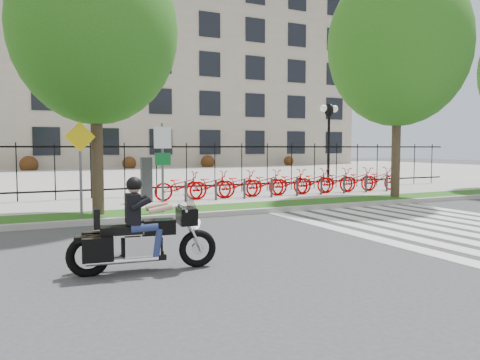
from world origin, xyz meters
name	(u,v)px	position (x,y,z in m)	size (l,w,h in m)	color
ground	(278,244)	(0.00, 0.00, 0.00)	(120.00, 120.00, 0.00)	#363638
curb	(205,215)	(0.00, 4.10, 0.07)	(60.00, 0.20, 0.15)	#9C9993
grass_verge	(195,211)	(0.00, 4.95, 0.07)	(60.00, 1.50, 0.15)	#255715
sidewalk	(170,202)	(0.00, 7.45, 0.07)	(60.00, 3.50, 0.15)	#ABA7A0
plaza	(95,175)	(0.00, 25.00, 0.05)	(80.00, 34.00, 0.10)	#ABA7A0
crosswalk_stripes	(446,227)	(4.83, 0.00, 0.01)	(5.70, 8.00, 0.01)	silver
iron_fence	(156,169)	(0.00, 9.20, 1.15)	(30.00, 0.06, 2.00)	black
office_building	(65,72)	(0.00, 44.92, 9.97)	(60.00, 21.90, 20.15)	gray
lamp_post_right	(329,124)	(10.00, 12.00, 3.21)	(1.06, 0.70, 4.25)	black
street_tree_1	(95,30)	(-2.80, 4.95, 5.11)	(4.41, 4.41, 7.51)	#34261C
street_tree_2	(398,45)	(7.88, 4.95, 5.68)	(5.11, 5.11, 8.48)	#34261C
bike_share_station	(289,182)	(4.64, 7.20, 0.65)	(11.12, 0.87, 1.50)	#2D2D33
sign_pole_regulatory	(163,156)	(-1.08, 4.58, 1.74)	(0.50, 0.09, 2.50)	#59595B
sign_pole_warning	(80,156)	(-3.28, 4.58, 1.74)	(0.78, 0.09, 2.49)	#59595B
motorcycle_rider	(143,234)	(-2.98, -0.89, 0.61)	(2.36, 0.79, 1.83)	black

